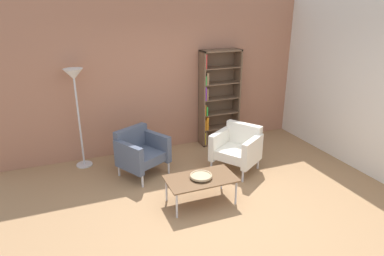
% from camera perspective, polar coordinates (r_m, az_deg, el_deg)
% --- Properties ---
extents(ground_plane, '(8.32, 8.32, 0.00)m').
position_cam_1_polar(ground_plane, '(4.96, 4.36, -13.46)').
color(ground_plane, '#9E7751').
extents(brick_back_panel, '(6.40, 0.12, 2.90)m').
position_cam_1_polar(brick_back_panel, '(6.55, -4.82, 8.81)').
color(brick_back_panel, '#A87056').
rests_on(brick_back_panel, ground_plane).
extents(plaster_right_partition, '(0.12, 5.20, 2.90)m').
position_cam_1_polar(plaster_right_partition, '(6.50, 25.71, 6.78)').
color(plaster_right_partition, silver).
rests_on(plaster_right_partition, ground_plane).
extents(bookshelf_tall, '(0.80, 0.30, 1.90)m').
position_cam_1_polar(bookshelf_tall, '(6.85, 4.18, 4.91)').
color(bookshelf_tall, brown).
rests_on(bookshelf_tall, ground_plane).
extents(coffee_table_low, '(1.00, 0.56, 0.40)m').
position_cam_1_polar(coffee_table_low, '(4.92, 1.52, -8.69)').
color(coffee_table_low, brown).
rests_on(coffee_table_low, ground_plane).
extents(decorative_bowl, '(0.32, 0.32, 0.05)m').
position_cam_1_polar(decorative_bowl, '(4.89, 1.52, -8.01)').
color(decorative_bowl, tan).
rests_on(decorative_bowl, coffee_table_low).
extents(armchair_by_bookshelf, '(0.93, 0.90, 0.78)m').
position_cam_1_polar(armchair_by_bookshelf, '(5.76, -8.62, -3.86)').
color(armchair_by_bookshelf, '#4C566B').
rests_on(armchair_by_bookshelf, ground_plane).
extents(armchair_spare_guest, '(0.93, 0.94, 0.78)m').
position_cam_1_polar(armchair_spare_guest, '(5.90, 7.62, -3.19)').
color(armchair_spare_guest, white).
rests_on(armchair_spare_guest, ground_plane).
extents(floor_lamp_torchiere, '(0.32, 0.32, 1.74)m').
position_cam_1_polar(floor_lamp_torchiere, '(5.98, -19.02, 6.62)').
color(floor_lamp_torchiere, silver).
rests_on(floor_lamp_torchiere, ground_plane).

